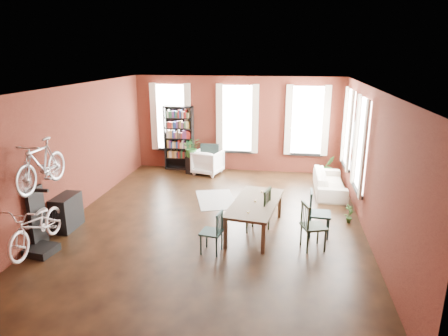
% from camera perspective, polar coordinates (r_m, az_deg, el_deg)
% --- Properties ---
extents(room, '(9.00, 9.04, 3.22)m').
position_cam_1_polar(room, '(9.66, 0.57, 5.41)').
color(room, black).
rests_on(room, ground).
extents(dining_table, '(1.25, 2.22, 0.72)m').
position_cam_1_polar(dining_table, '(9.14, 4.45, -6.97)').
color(dining_table, brown).
rests_on(dining_table, ground).
extents(dining_chair_a, '(0.47, 0.47, 0.89)m').
position_cam_1_polar(dining_chair_a, '(8.18, -1.82, -9.13)').
color(dining_chair_a, '#1B3D3C').
rests_on(dining_chair_a, ground).
extents(dining_chair_b, '(0.59, 0.59, 1.04)m').
position_cam_1_polar(dining_chair_b, '(9.08, 4.91, -6.02)').
color(dining_chair_b, black).
rests_on(dining_chair_b, ground).
extents(dining_chair_c, '(0.59, 0.59, 1.01)m').
position_cam_1_polar(dining_chair_c, '(8.50, 12.68, -8.11)').
color(dining_chair_c, black).
rests_on(dining_chair_c, ground).
extents(dining_chair_d, '(0.50, 0.50, 1.03)m').
position_cam_1_polar(dining_chair_d, '(9.11, 13.50, -6.38)').
color(dining_chair_d, '#183436').
rests_on(dining_chair_d, ground).
extents(bookshelf, '(1.00, 0.32, 2.20)m').
position_cam_1_polar(bookshelf, '(13.86, -6.44, 4.28)').
color(bookshelf, black).
rests_on(bookshelf, ground).
extents(white_armchair, '(1.05, 1.01, 0.89)m').
position_cam_1_polar(white_armchair, '(13.38, -2.33, 1.04)').
color(white_armchair, white).
rests_on(white_armchair, ground).
extents(cream_sofa, '(0.61, 2.08, 0.81)m').
position_cam_1_polar(cream_sofa, '(11.98, 14.87, -1.52)').
color(cream_sofa, beige).
rests_on(cream_sofa, ground).
extents(striped_rug, '(1.44, 1.83, 0.01)m').
position_cam_1_polar(striped_rug, '(11.13, -1.13, -4.52)').
color(striped_rug, black).
rests_on(striped_rug, ground).
extents(bike_trainer, '(0.60, 0.60, 0.15)m').
position_cam_1_polar(bike_trainer, '(9.08, -24.61, -10.62)').
color(bike_trainer, black).
rests_on(bike_trainer, ground).
extents(bike_wall_rack, '(0.16, 0.60, 1.30)m').
position_cam_1_polar(bike_wall_rack, '(9.21, -25.12, -6.38)').
color(bike_wall_rack, black).
rests_on(bike_wall_rack, ground).
extents(console_table, '(0.40, 0.80, 0.80)m').
position_cam_1_polar(console_table, '(9.94, -21.53, -5.89)').
color(console_table, black).
rests_on(console_table, ground).
extents(plant_stand, '(0.38, 0.38, 0.59)m').
position_cam_1_polar(plant_stand, '(13.47, -4.68, 0.43)').
color(plant_stand, black).
rests_on(plant_stand, ground).
extents(plant_by_sofa, '(0.66, 0.82, 0.32)m').
position_cam_1_polar(plant_by_sofa, '(13.51, 14.61, -0.60)').
color(plant_by_sofa, '#2A5923').
rests_on(plant_by_sofa, ground).
extents(plant_small, '(0.50, 0.49, 0.17)m').
position_cam_1_polar(plant_small, '(10.12, 17.37, -7.03)').
color(plant_small, '#305823').
rests_on(plant_small, ground).
extents(bicycle_floor, '(0.67, 0.98, 1.83)m').
position_cam_1_polar(bicycle_floor, '(8.69, -25.51, -4.78)').
color(bicycle_floor, silver).
rests_on(bicycle_floor, bike_trainer).
extents(bicycle_hung, '(0.47, 1.00, 1.66)m').
position_cam_1_polar(bicycle_hung, '(8.65, -24.91, 2.57)').
color(bicycle_hung, '#A5A8AD').
rests_on(bicycle_hung, bike_wall_rack).
extents(plant_on_stand, '(0.75, 0.79, 0.51)m').
position_cam_1_polar(plant_on_stand, '(13.28, -4.61, 2.65)').
color(plant_on_stand, '#286227').
rests_on(plant_on_stand, plant_stand).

